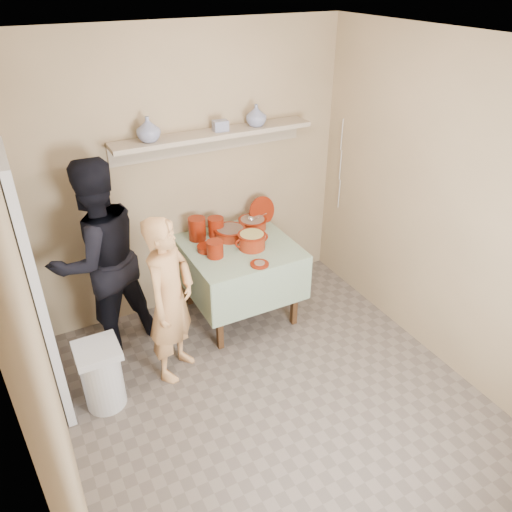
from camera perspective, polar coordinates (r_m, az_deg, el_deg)
ground at (r=4.01m, az=3.19°, el=-17.26°), size 3.50×3.50×0.00m
tile_panel at (r=3.79m, az=-23.69°, el=-3.70°), size 0.06×0.70×2.00m
plate_stack_a at (r=4.60m, az=-6.75°, el=3.12°), size 0.16×0.16×0.21m
plate_stack_b at (r=4.66m, az=-4.60°, el=3.35°), size 0.15×0.15×0.18m
bowl_stack at (r=4.32m, az=-4.71°, el=0.81°), size 0.15×0.15×0.15m
empty_bowl at (r=4.44m, az=-5.68°, el=0.91°), size 0.17×0.17×0.05m
propped_lid at (r=4.88m, az=0.68°, el=5.15°), size 0.30×0.13×0.29m
vase_right at (r=4.54m, az=0.02°, el=15.78°), size 0.23×0.23×0.19m
vase_left at (r=4.20m, az=-12.22°, el=13.98°), size 0.22×0.22×0.20m
ceramic_box at (r=4.42m, az=-4.09°, el=14.63°), size 0.13×0.10×0.09m
person_cook at (r=3.94m, az=-9.74°, el=-4.98°), size 0.61×0.60×1.42m
person_helper at (r=4.31m, az=-17.52°, el=-0.29°), size 1.00×0.87×1.73m
room_shell at (r=3.02m, az=4.06°, el=3.71°), size 3.04×3.54×2.62m
serving_table at (r=4.58m, az=-1.95°, el=-0.04°), size 0.97×0.97×0.76m
cazuela_meat_a at (r=4.62m, az=-2.98°, el=2.75°), size 0.30×0.30×0.10m
cazuela_meat_b at (r=4.79m, az=-0.40°, el=3.82°), size 0.28×0.28×0.10m
ladle at (r=4.74m, az=-0.50°, el=4.23°), size 0.08×0.26×0.19m
cazuela_rice at (r=4.43m, az=-0.48°, el=1.89°), size 0.33×0.25×0.14m
front_plate at (r=4.22m, az=0.41°, el=-0.91°), size 0.16×0.16×0.03m
wall_shelf at (r=4.46m, az=-4.93°, el=13.50°), size 1.80×0.25×0.21m
trash_bin at (r=4.04m, az=-17.19°, el=-12.94°), size 0.32×0.32×0.56m
electrical_cord at (r=5.06m, az=9.63°, el=10.21°), size 0.01×0.05×0.90m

